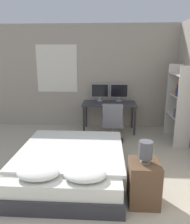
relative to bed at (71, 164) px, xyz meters
The scene contains 11 objects.
wall_back 2.95m from the bed, 79.79° to the left, with size 12.00×0.08×2.70m.
bed is the anchor object (origin of this frame).
nightstand 1.21m from the bed, 27.51° to the right, with size 0.40×0.43×0.59m.
bedside_lamp 1.32m from the bed, 27.51° to the right, with size 0.18×0.18×0.29m.
desk 2.40m from the bed, 74.68° to the left, with size 1.35×0.69×0.75m.
monitor_left 2.66m from the bed, 81.61° to the left, with size 0.46×0.16×0.45m.
monitor_right 2.77m from the bed, 70.81° to the left, with size 0.46×0.16×0.45m.
keyboard 2.19m from the bed, 72.99° to the left, with size 0.35×0.13×0.02m.
computer_mouse 2.28m from the bed, 66.43° to the left, with size 0.07×0.05×0.04m.
office_chair 1.68m from the bed, 65.62° to the left, with size 0.52×0.52×0.92m.
bookshelf 2.79m from the bed, 36.55° to the left, with size 0.34×0.85×1.73m.
Camera 1 is at (0.07, -1.91, 1.95)m, focal length 35.00 mm.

